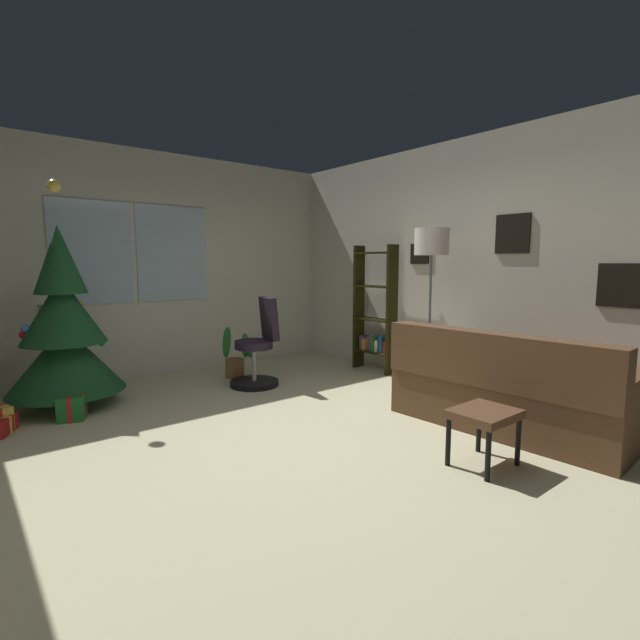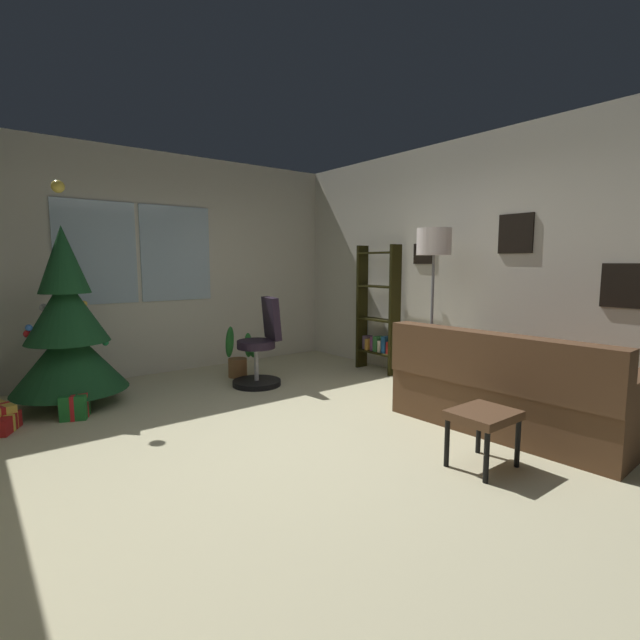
% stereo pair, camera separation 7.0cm
% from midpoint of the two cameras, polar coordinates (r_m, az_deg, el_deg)
% --- Properties ---
extents(ground_plane, '(4.77, 6.13, 0.10)m').
position_cam_midpoint_polar(ground_plane, '(3.83, -1.66, -15.55)').
color(ground_plane, beige).
extents(wall_back_with_windows, '(4.77, 0.12, 2.79)m').
position_cam_midpoint_polar(wall_back_with_windows, '(6.30, -19.36, 6.52)').
color(wall_back_with_windows, silver).
rests_on(wall_back_with_windows, ground_plane).
extents(wall_right_with_frames, '(0.12, 6.13, 2.79)m').
position_cam_midpoint_polar(wall_right_with_frames, '(5.36, 19.61, 6.41)').
color(wall_right_with_frames, silver).
rests_on(wall_right_with_frames, ground_plane).
extents(couch, '(1.74, 1.97, 0.86)m').
position_cam_midpoint_polar(couch, '(4.44, 24.13, -8.28)').
color(couch, brown).
rests_on(couch, ground_plane).
extents(footstool, '(0.44, 0.37, 0.40)m').
position_cam_midpoint_polar(footstool, '(3.48, 19.05, -11.39)').
color(footstool, brown).
rests_on(footstool, ground_plane).
extents(holiday_tree, '(1.07, 1.07, 2.20)m').
position_cam_midpoint_polar(holiday_tree, '(5.17, -29.36, -1.37)').
color(holiday_tree, '#4C331E').
rests_on(holiday_tree, ground_plane).
extents(gift_box_green, '(0.28, 0.28, 0.23)m').
position_cam_midpoint_polar(gift_box_green, '(4.85, -28.64, -9.47)').
color(gift_box_green, '#1E722D').
rests_on(gift_box_green, ground_plane).
extents(office_chair, '(0.57, 0.56, 1.03)m').
position_cam_midpoint_polar(office_chair, '(5.42, -7.97, -3.80)').
color(office_chair, black).
rests_on(office_chair, ground_plane).
extents(bookshelf, '(0.18, 0.64, 1.65)m').
position_cam_midpoint_polar(bookshelf, '(6.08, 6.44, 0.57)').
color(bookshelf, black).
rests_on(bookshelf, ground_plane).
extents(floor_lamp, '(0.36, 0.36, 1.78)m').
position_cam_midpoint_polar(floor_lamp, '(5.08, 13.19, 7.99)').
color(floor_lamp, slate).
rests_on(floor_lamp, ground_plane).
extents(potted_plant, '(0.42, 0.33, 0.66)m').
position_cam_midpoint_polar(potted_plant, '(5.88, -10.60, -4.59)').
color(potted_plant, brown).
rests_on(potted_plant, ground_plane).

